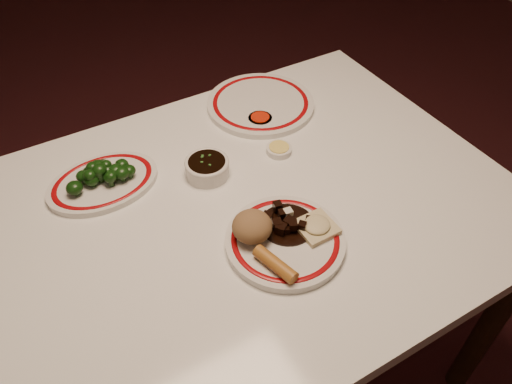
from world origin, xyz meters
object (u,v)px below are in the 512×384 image
object	(u,v)px
dining_table	(247,231)
fried_wonton	(316,226)
stirfry_heap	(285,222)
broccoli_pile	(101,173)
rice_mound	(252,227)
broccoli_plate	(103,182)
soy_bowl	(207,168)
main_plate	(285,241)
spring_roll	(275,264)

from	to	relation	value
dining_table	fried_wonton	distance (m)	0.21
stirfry_heap	broccoli_pile	bearing A→B (deg)	131.01
dining_table	broccoli_pile	distance (m)	0.36
fried_wonton	broccoli_pile	size ratio (longest dim) A/B	0.49
rice_mound	broccoli_pile	distance (m)	0.39
broccoli_plate	soy_bowl	distance (m)	0.24
broccoli_plate	main_plate	bearing A→B (deg)	-53.17
fried_wonton	soy_bowl	distance (m)	0.31
dining_table	main_plate	distance (m)	0.17
spring_roll	broccoli_pile	xyz separation A→B (m)	(-0.21, 0.42, 0.01)
broccoli_plate	soy_bowl	size ratio (longest dim) A/B	2.57
stirfry_heap	rice_mound	bearing A→B (deg)	173.02
spring_roll	dining_table	bearing A→B (deg)	61.94
dining_table	broccoli_plate	world-z (taller)	broccoli_plate
dining_table	spring_roll	world-z (taller)	spring_roll
stirfry_heap	soy_bowl	bearing A→B (deg)	104.66
rice_mound	spring_roll	xyz separation A→B (m)	(-0.00, -0.09, -0.02)
main_plate	fried_wonton	bearing A→B (deg)	-9.60
stirfry_heap	broccoli_pile	size ratio (longest dim) A/B	0.74
spring_roll	stirfry_heap	xyz separation A→B (m)	(0.08, 0.08, -0.00)
dining_table	stirfry_heap	bearing A→B (deg)	-74.11
broccoli_pile	stirfry_heap	bearing A→B (deg)	-48.99
dining_table	rice_mound	xyz separation A→B (m)	(-0.04, -0.10, 0.14)
fried_wonton	soy_bowl	xyz separation A→B (m)	(-0.11, 0.28, -0.01)
dining_table	spring_roll	xyz separation A→B (m)	(-0.05, -0.20, 0.12)
main_plate	broccoli_plate	world-z (taller)	main_plate
dining_table	fried_wonton	world-z (taller)	fried_wonton
rice_mound	fried_wonton	bearing A→B (deg)	-22.41
main_plate	stirfry_heap	size ratio (longest dim) A/B	2.47
main_plate	rice_mound	world-z (taller)	rice_mound
main_plate	soy_bowl	size ratio (longest dim) A/B	2.82
main_plate	rice_mound	size ratio (longest dim) A/B	3.49
stirfry_heap	soy_bowl	distance (m)	0.25
dining_table	broccoli_pile	world-z (taller)	broccoli_pile
main_plate	broccoli_plate	bearing A→B (deg)	126.83
dining_table	stirfry_heap	world-z (taller)	stirfry_heap
broccoli_plate	rice_mound	bearing A→B (deg)	-56.25
dining_table	stirfry_heap	size ratio (longest dim) A/B	10.21
dining_table	broccoli_plate	xyz separation A→B (m)	(-0.26, 0.22, 0.10)
stirfry_heap	spring_roll	bearing A→B (deg)	-132.29
broccoli_pile	soy_bowl	distance (m)	0.24
main_plate	rice_mound	xyz separation A→B (m)	(-0.06, 0.04, 0.04)
main_plate	fried_wonton	xyz separation A→B (m)	(0.07, -0.01, 0.02)
fried_wonton	stirfry_heap	world-z (taller)	stirfry_heap
broccoli_plate	broccoli_pile	xyz separation A→B (m)	(0.00, -0.00, 0.03)
stirfry_heap	dining_table	bearing A→B (deg)	105.89
main_plate	stirfry_heap	distance (m)	0.04
broccoli_plate	broccoli_pile	distance (m)	0.03
spring_roll	soy_bowl	distance (m)	0.33
stirfry_heap	soy_bowl	xyz separation A→B (m)	(-0.06, 0.24, -0.01)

